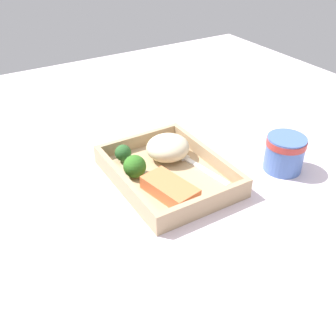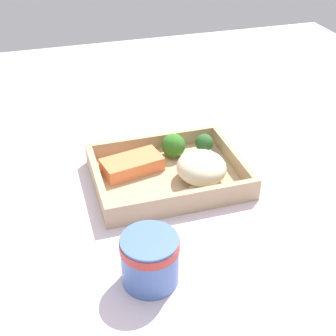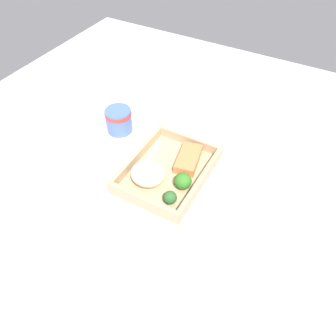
% 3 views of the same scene
% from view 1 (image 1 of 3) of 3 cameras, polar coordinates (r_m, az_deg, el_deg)
% --- Properties ---
extents(ground_plane, '(1.60, 1.60, 0.02)m').
position_cam_1_polar(ground_plane, '(0.82, -0.00, -2.13)').
color(ground_plane, silver).
extents(takeout_tray, '(0.27, 0.21, 0.01)m').
position_cam_1_polar(takeout_tray, '(0.82, -0.00, -1.22)').
color(takeout_tray, tan).
rests_on(takeout_tray, ground_plane).
extents(tray_rim, '(0.27, 0.21, 0.03)m').
position_cam_1_polar(tray_rim, '(0.80, -0.00, 0.00)').
color(tray_rim, tan).
rests_on(tray_rim, takeout_tray).
extents(salmon_fillet, '(0.12, 0.08, 0.03)m').
position_cam_1_polar(salmon_fillet, '(0.75, 0.27, -3.04)').
color(salmon_fillet, '#EF7A46').
rests_on(salmon_fillet, takeout_tray).
extents(mashed_potatoes, '(0.09, 0.10, 0.05)m').
position_cam_1_polar(mashed_potatoes, '(0.85, -0.02, 2.99)').
color(mashed_potatoes, beige).
rests_on(mashed_potatoes, takeout_tray).
extents(broccoli_floret_1, '(0.04, 0.04, 0.04)m').
position_cam_1_polar(broccoli_floret_1, '(0.85, -6.54, 2.16)').
color(broccoli_floret_1, '#74975C').
rests_on(broccoli_floret_1, takeout_tray).
extents(broccoli_floret_2, '(0.05, 0.05, 0.05)m').
position_cam_1_polar(broccoli_floret_2, '(0.80, -4.85, 0.21)').
color(broccoli_floret_2, '#87A565').
rests_on(broccoli_floret_2, takeout_tray).
extents(fork, '(0.16, 0.04, 0.00)m').
position_cam_1_polar(fork, '(0.84, 4.24, 0.38)').
color(fork, white).
rests_on(fork, takeout_tray).
extents(paper_cup, '(0.08, 0.08, 0.08)m').
position_cam_1_polar(paper_cup, '(0.86, 16.59, 2.28)').
color(paper_cup, '#4969B0').
rests_on(paper_cup, ground_plane).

